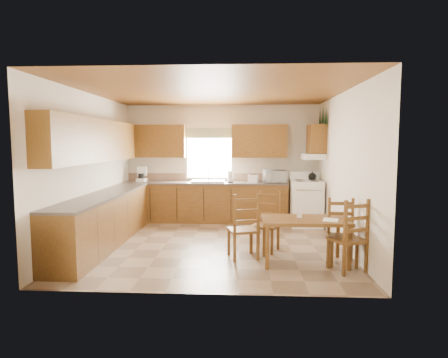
{
  "coord_description": "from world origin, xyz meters",
  "views": [
    {
      "loc": [
        0.52,
        -6.57,
        1.81
      ],
      "look_at": [
        0.15,
        0.3,
        1.15
      ],
      "focal_mm": 30.0,
      "sensor_mm": 36.0,
      "label": 1
    }
  ],
  "objects_px": {
    "chair_far_left": "(265,222)",
    "chair_far_right": "(342,232)",
    "dining_table": "(304,241)",
    "chair_near_right": "(348,235)",
    "stove": "(306,204)",
    "chair_near_left": "(243,226)",
    "microwave": "(275,176)"
  },
  "relations": [
    {
      "from": "chair_near_left",
      "to": "chair_far_right",
      "type": "distance_m",
      "value": 1.5
    },
    {
      "from": "stove",
      "to": "chair_far_right",
      "type": "distance_m",
      "value": 2.62
    },
    {
      "from": "dining_table",
      "to": "stove",
      "type": "bearing_deg",
      "value": 79.51
    },
    {
      "from": "microwave",
      "to": "dining_table",
      "type": "height_order",
      "value": "microwave"
    },
    {
      "from": "chair_near_right",
      "to": "chair_far_left",
      "type": "distance_m",
      "value": 1.44
    },
    {
      "from": "stove",
      "to": "dining_table",
      "type": "height_order",
      "value": "stove"
    },
    {
      "from": "stove",
      "to": "chair_far_left",
      "type": "height_order",
      "value": "chair_far_left"
    },
    {
      "from": "chair_far_right",
      "to": "dining_table",
      "type": "bearing_deg",
      "value": -178.31
    },
    {
      "from": "stove",
      "to": "microwave",
      "type": "bearing_deg",
      "value": 155.81
    },
    {
      "from": "microwave",
      "to": "chair_far_left",
      "type": "bearing_deg",
      "value": -105.29
    },
    {
      "from": "chair_near_right",
      "to": "chair_far_left",
      "type": "height_order",
      "value": "chair_near_right"
    },
    {
      "from": "stove",
      "to": "chair_near_right",
      "type": "xyz_separation_m",
      "value": [
        0.11,
        -2.9,
        0.03
      ]
    },
    {
      "from": "dining_table",
      "to": "chair_far_left",
      "type": "height_order",
      "value": "chair_far_left"
    },
    {
      "from": "stove",
      "to": "chair_near_left",
      "type": "bearing_deg",
      "value": -119.48
    },
    {
      "from": "stove",
      "to": "microwave",
      "type": "relative_size",
      "value": 2.09
    },
    {
      "from": "stove",
      "to": "chair_far_right",
      "type": "xyz_separation_m",
      "value": [
        0.11,
        -2.62,
        -0.01
      ]
    },
    {
      "from": "microwave",
      "to": "chair_near_left",
      "type": "bearing_deg",
      "value": -111.62
    },
    {
      "from": "stove",
      "to": "chair_near_right",
      "type": "height_order",
      "value": "chair_near_right"
    },
    {
      "from": "chair_far_left",
      "to": "chair_far_right",
      "type": "bearing_deg",
      "value": -7.17
    },
    {
      "from": "chair_far_right",
      "to": "microwave",
      "type": "bearing_deg",
      "value": 108.13
    },
    {
      "from": "dining_table",
      "to": "chair_far_right",
      "type": "distance_m",
      "value": 0.57
    },
    {
      "from": "stove",
      "to": "chair_near_right",
      "type": "relative_size",
      "value": 0.95
    },
    {
      "from": "chair_near_left",
      "to": "chair_far_right",
      "type": "xyz_separation_m",
      "value": [
        1.48,
        -0.24,
        -0.03
      ]
    },
    {
      "from": "microwave",
      "to": "chair_near_right",
      "type": "distance_m",
      "value": 3.34
    },
    {
      "from": "stove",
      "to": "chair_near_left",
      "type": "xyz_separation_m",
      "value": [
        -1.37,
        -2.37,
        0.02
      ]
    },
    {
      "from": "stove",
      "to": "chair_far_left",
      "type": "relative_size",
      "value": 0.99
    },
    {
      "from": "microwave",
      "to": "dining_table",
      "type": "bearing_deg",
      "value": -92.52
    },
    {
      "from": "microwave",
      "to": "chair_near_right",
      "type": "xyz_separation_m",
      "value": [
        0.77,
        -3.2,
        -0.54
      ]
    },
    {
      "from": "dining_table",
      "to": "chair_near_right",
      "type": "bearing_deg",
      "value": -29.18
    },
    {
      "from": "chair_far_left",
      "to": "chair_far_right",
      "type": "xyz_separation_m",
      "value": [
        1.11,
        -0.64,
        -0.01
      ]
    },
    {
      "from": "stove",
      "to": "dining_table",
      "type": "xyz_separation_m",
      "value": [
        -0.45,
        -2.6,
        -0.15
      ]
    },
    {
      "from": "chair_near_right",
      "to": "chair_far_right",
      "type": "bearing_deg",
      "value": -113.3
    }
  ]
}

